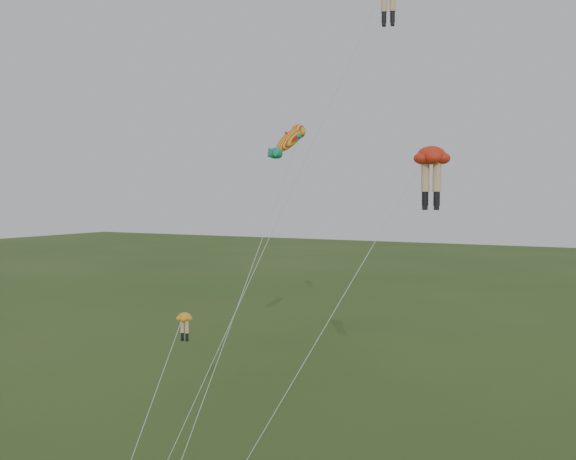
% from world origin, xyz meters
% --- Properties ---
extents(legs_kite_red_mid, '(7.57, 8.20, 14.88)m').
position_xyz_m(legs_kite_red_mid, '(7.67, 5.86, 14.11)').
color(legs_kite_red_mid, red).
rests_on(legs_kite_red_mid, ground).
extents(legs_kite_yellow, '(1.72, 7.04, 7.24)m').
position_xyz_m(legs_kite_yellow, '(-2.74, 1.59, 6.41)').
color(legs_kite_yellow, '#FFA920').
rests_on(legs_kite_yellow, ground).
extents(fish_kite, '(2.18, 15.07, 17.12)m').
position_xyz_m(fish_kite, '(-1.85, 10.85, 15.87)').
color(fish_kite, yellow).
rests_on(fish_kite, ground).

